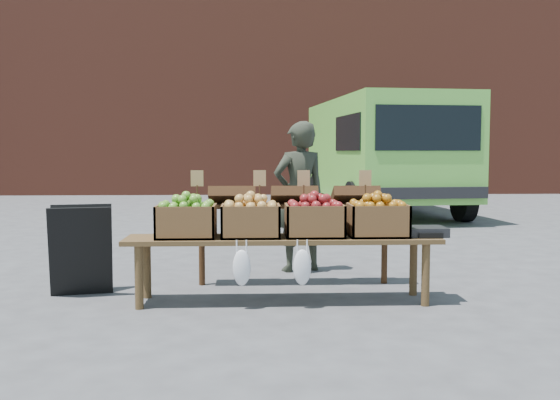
{
  "coord_description": "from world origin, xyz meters",
  "views": [
    {
      "loc": [
        0.71,
        -5.75,
        1.31
      ],
      "look_at": [
        0.97,
        0.09,
        0.85
      ],
      "focal_mm": 40.0,
      "sensor_mm": 36.0,
      "label": 1
    }
  ],
  "objects_px": {
    "crate_golden_apples": "(186,221)",
    "crate_red_apples": "(314,221)",
    "back_table": "(294,232)",
    "crate_green_apples": "(377,220)",
    "delivery_van": "(383,157)",
    "display_bench": "(283,269)",
    "crate_russet_pears": "(251,221)",
    "weighing_scale": "(426,231)",
    "vendor": "(299,197)",
    "chalkboard_sign": "(81,249)"
  },
  "relations": [
    {
      "from": "chalkboard_sign",
      "to": "crate_russet_pears",
      "type": "bearing_deg",
      "value": -25.27
    },
    {
      "from": "crate_russet_pears",
      "to": "crate_red_apples",
      "type": "height_order",
      "value": "same"
    },
    {
      "from": "vendor",
      "to": "crate_red_apples",
      "type": "distance_m",
      "value": 1.41
    },
    {
      "from": "crate_russet_pears",
      "to": "crate_green_apples",
      "type": "bearing_deg",
      "value": 0.0
    },
    {
      "from": "vendor",
      "to": "weighing_scale",
      "type": "xyz_separation_m",
      "value": [
        1.0,
        -1.41,
        -0.2
      ]
    },
    {
      "from": "vendor",
      "to": "crate_russet_pears",
      "type": "height_order",
      "value": "vendor"
    },
    {
      "from": "crate_green_apples",
      "to": "weighing_scale",
      "type": "distance_m",
      "value": 0.44
    },
    {
      "from": "chalkboard_sign",
      "to": "crate_golden_apples",
      "type": "height_order",
      "value": "crate_golden_apples"
    },
    {
      "from": "back_table",
      "to": "chalkboard_sign",
      "type": "bearing_deg",
      "value": -169.83
    },
    {
      "from": "crate_red_apples",
      "to": "back_table",
      "type": "bearing_deg",
      "value": 100.25
    },
    {
      "from": "crate_golden_apples",
      "to": "weighing_scale",
      "type": "xyz_separation_m",
      "value": [
        2.08,
        0.0,
        -0.1
      ]
    },
    {
      "from": "back_table",
      "to": "weighing_scale",
      "type": "relative_size",
      "value": 6.18
    },
    {
      "from": "delivery_van",
      "to": "crate_red_apples",
      "type": "relative_size",
      "value": 10.55
    },
    {
      "from": "vendor",
      "to": "display_bench",
      "type": "bearing_deg",
      "value": 59.45
    },
    {
      "from": "display_bench",
      "to": "weighing_scale",
      "type": "distance_m",
      "value": 1.29
    },
    {
      "from": "display_bench",
      "to": "crate_green_apples",
      "type": "relative_size",
      "value": 5.4
    },
    {
      "from": "crate_russet_pears",
      "to": "crate_green_apples",
      "type": "height_order",
      "value": "same"
    },
    {
      "from": "crate_green_apples",
      "to": "crate_red_apples",
      "type": "bearing_deg",
      "value": 180.0
    },
    {
      "from": "crate_golden_apples",
      "to": "crate_green_apples",
      "type": "bearing_deg",
      "value": 0.0
    },
    {
      "from": "back_table",
      "to": "crate_green_apples",
      "type": "xyz_separation_m",
      "value": [
        0.68,
        -0.72,
        0.19
      ]
    },
    {
      "from": "display_bench",
      "to": "chalkboard_sign",
      "type": "bearing_deg",
      "value": 168.6
    },
    {
      "from": "chalkboard_sign",
      "to": "crate_green_apples",
      "type": "relative_size",
      "value": 1.66
    },
    {
      "from": "vendor",
      "to": "crate_golden_apples",
      "type": "distance_m",
      "value": 1.77
    },
    {
      "from": "crate_golden_apples",
      "to": "crate_green_apples",
      "type": "distance_m",
      "value": 1.65
    },
    {
      "from": "back_table",
      "to": "crate_green_apples",
      "type": "bearing_deg",
      "value": -46.63
    },
    {
      "from": "back_table",
      "to": "display_bench",
      "type": "height_order",
      "value": "back_table"
    },
    {
      "from": "delivery_van",
      "to": "chalkboard_sign",
      "type": "distance_m",
      "value": 8.43
    },
    {
      "from": "crate_russet_pears",
      "to": "weighing_scale",
      "type": "height_order",
      "value": "crate_russet_pears"
    },
    {
      "from": "delivery_van",
      "to": "back_table",
      "type": "xyz_separation_m",
      "value": [
        -2.33,
        -6.87,
        -0.66
      ]
    },
    {
      "from": "crate_golden_apples",
      "to": "crate_red_apples",
      "type": "distance_m",
      "value": 1.1
    },
    {
      "from": "display_bench",
      "to": "crate_golden_apples",
      "type": "height_order",
      "value": "crate_golden_apples"
    },
    {
      "from": "chalkboard_sign",
      "to": "crate_green_apples",
      "type": "distance_m",
      "value": 2.69
    },
    {
      "from": "crate_red_apples",
      "to": "crate_russet_pears",
      "type": "bearing_deg",
      "value": 180.0
    },
    {
      "from": "vendor",
      "to": "chalkboard_sign",
      "type": "xyz_separation_m",
      "value": [
        -2.07,
        -1.04,
        -0.4
      ]
    },
    {
      "from": "chalkboard_sign",
      "to": "back_table",
      "type": "height_order",
      "value": "back_table"
    },
    {
      "from": "crate_golden_apples",
      "to": "weighing_scale",
      "type": "distance_m",
      "value": 2.08
    },
    {
      "from": "delivery_van",
      "to": "crate_golden_apples",
      "type": "distance_m",
      "value": 8.28
    },
    {
      "from": "vendor",
      "to": "crate_russet_pears",
      "type": "bearing_deg",
      "value": 49.07
    },
    {
      "from": "weighing_scale",
      "to": "crate_golden_apples",
      "type": "bearing_deg",
      "value": 180.0
    },
    {
      "from": "back_table",
      "to": "crate_russet_pears",
      "type": "height_order",
      "value": "back_table"
    },
    {
      "from": "chalkboard_sign",
      "to": "weighing_scale",
      "type": "xyz_separation_m",
      "value": [
        3.07,
        -0.37,
        0.2
      ]
    },
    {
      "from": "delivery_van",
      "to": "display_bench",
      "type": "distance_m",
      "value": 8.03
    },
    {
      "from": "chalkboard_sign",
      "to": "weighing_scale",
      "type": "height_order",
      "value": "chalkboard_sign"
    },
    {
      "from": "display_bench",
      "to": "weighing_scale",
      "type": "xyz_separation_m",
      "value": [
        1.25,
        0.0,
        0.33
      ]
    },
    {
      "from": "crate_russet_pears",
      "to": "weighing_scale",
      "type": "distance_m",
      "value": 1.53
    },
    {
      "from": "vendor",
      "to": "display_bench",
      "type": "distance_m",
      "value": 1.52
    },
    {
      "from": "chalkboard_sign",
      "to": "crate_golden_apples",
      "type": "bearing_deg",
      "value": -32.15
    },
    {
      "from": "vendor",
      "to": "weighing_scale",
      "type": "relative_size",
      "value": 4.79
    },
    {
      "from": "display_bench",
      "to": "crate_green_apples",
      "type": "height_order",
      "value": "crate_green_apples"
    },
    {
      "from": "back_table",
      "to": "display_bench",
      "type": "xyz_separation_m",
      "value": [
        -0.14,
        -0.72,
        -0.24
      ]
    }
  ]
}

